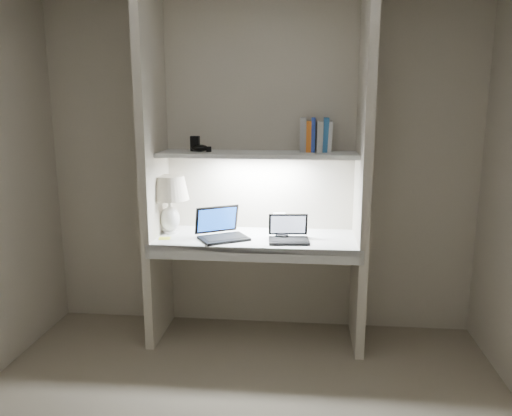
# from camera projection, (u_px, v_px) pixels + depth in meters

# --- Properties ---
(back_wall) EXTENTS (3.20, 0.01, 2.50)m
(back_wall) POSITION_uv_depth(u_px,v_px,m) (260.00, 165.00, 3.73)
(back_wall) COLOR beige
(back_wall) RESTS_ON floor
(alcove_panel_left) EXTENTS (0.06, 0.55, 2.50)m
(alcove_panel_left) POSITION_uv_depth(u_px,v_px,m) (154.00, 169.00, 3.53)
(alcove_panel_left) COLOR beige
(alcove_panel_left) RESTS_ON floor
(alcove_panel_right) EXTENTS (0.06, 0.55, 2.50)m
(alcove_panel_right) POSITION_uv_depth(u_px,v_px,m) (363.00, 171.00, 3.39)
(alcove_panel_right) COLOR beige
(alcove_panel_right) RESTS_ON floor
(desk) EXTENTS (1.40, 0.55, 0.04)m
(desk) POSITION_uv_depth(u_px,v_px,m) (256.00, 240.00, 3.56)
(desk) COLOR white
(desk) RESTS_ON alcove_panel_left
(desk_apron) EXTENTS (1.46, 0.03, 0.10)m
(desk_apron) POSITION_uv_depth(u_px,v_px,m) (252.00, 254.00, 3.32)
(desk_apron) COLOR silver
(desk_apron) RESTS_ON desk
(shelf) EXTENTS (1.40, 0.36, 0.03)m
(shelf) POSITION_uv_depth(u_px,v_px,m) (258.00, 154.00, 3.53)
(shelf) COLOR silver
(shelf) RESTS_ON back_wall
(strip_light) EXTENTS (0.60, 0.04, 0.02)m
(strip_light) POSITION_uv_depth(u_px,v_px,m) (258.00, 157.00, 3.54)
(strip_light) COLOR white
(strip_light) RESTS_ON shelf
(table_lamp) EXTENTS (0.29, 0.29, 0.42)m
(table_lamp) POSITION_uv_depth(u_px,v_px,m) (169.00, 195.00, 3.61)
(table_lamp) COLOR white
(table_lamp) RESTS_ON desk
(laptop_main) EXTENTS (0.42, 0.40, 0.22)m
(laptop_main) POSITION_uv_depth(u_px,v_px,m) (221.00, 231.00, 3.52)
(laptop_main) COLOR black
(laptop_main) RESTS_ON desk
(laptop_netbook) EXTENTS (0.29, 0.26, 0.18)m
(laptop_netbook) POSITION_uv_depth(u_px,v_px,m) (289.00, 235.00, 3.46)
(laptop_netbook) COLOR black
(laptop_netbook) RESTS_ON desk
(speaker) EXTENTS (0.10, 0.08, 0.13)m
(speaker) POSITION_uv_depth(u_px,v_px,m) (279.00, 221.00, 3.75)
(speaker) COLOR silver
(speaker) RESTS_ON desk
(mouse) EXTENTS (0.12, 0.09, 0.04)m
(mouse) POSITION_uv_depth(u_px,v_px,m) (282.00, 236.00, 3.50)
(mouse) COLOR black
(mouse) RESTS_ON desk
(cable_coil) EXTENTS (0.12, 0.12, 0.01)m
(cable_coil) POSITION_uv_depth(u_px,v_px,m) (296.00, 239.00, 3.49)
(cable_coil) COLOR black
(cable_coil) RESTS_ON desk
(sticky_note) EXTENTS (0.09, 0.09, 0.00)m
(sticky_note) POSITION_uv_depth(u_px,v_px,m) (165.00, 238.00, 3.52)
(sticky_note) COLOR yellow
(sticky_note) RESTS_ON desk
(book_row) EXTENTS (0.23, 0.16, 0.24)m
(book_row) POSITION_uv_depth(u_px,v_px,m) (316.00, 136.00, 3.55)
(book_row) COLOR silver
(book_row) RESTS_ON shelf
(shelf_box) EXTENTS (0.06, 0.05, 0.11)m
(shelf_box) POSITION_uv_depth(u_px,v_px,m) (195.00, 144.00, 3.60)
(shelf_box) COLOR black
(shelf_box) RESTS_ON shelf
(shelf_gadget) EXTENTS (0.13, 0.11, 0.05)m
(shelf_gadget) POSITION_uv_depth(u_px,v_px,m) (200.00, 148.00, 3.55)
(shelf_gadget) COLOR black
(shelf_gadget) RESTS_ON shelf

